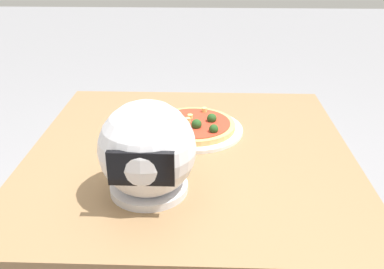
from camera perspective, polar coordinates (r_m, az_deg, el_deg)
The scene contains 4 objects.
dining_table at distance 1.38m, azimuth -0.24°, elevation -5.17°, with size 0.99×1.02×0.74m.
pizza_plate at distance 1.45m, azimuth 0.22°, elevation 0.64°, with size 0.33×0.33×0.01m, color white.
pizza at distance 1.44m, azimuth 0.22°, elevation 1.31°, with size 0.28×0.28×0.05m.
motorcycle_helmet at distance 1.08m, azimuth -5.91°, elevation -2.15°, with size 0.25×0.25×0.25m.
Camera 1 is at (-0.05, 1.18, 1.37)m, focal length 40.49 mm.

